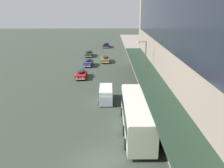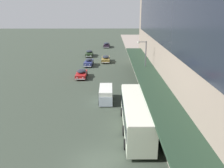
{
  "view_description": "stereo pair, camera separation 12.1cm",
  "coord_description": "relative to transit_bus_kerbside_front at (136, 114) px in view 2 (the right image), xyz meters",
  "views": [
    {
      "loc": [
        1.1,
        -17.63,
        12.57
      ],
      "look_at": [
        1.54,
        15.68,
        1.88
      ],
      "focal_mm": 40.0,
      "sensor_mm": 36.0,
      "label": 1
    },
    {
      "loc": [
        1.22,
        -17.63,
        12.57
      ],
      "look_at": [
        1.54,
        15.68,
        1.88
      ],
      "focal_mm": 40.0,
      "sensor_mm": 36.0,
      "label": 2
    }
  ],
  "objects": [
    {
      "name": "ground",
      "position": [
        -3.89,
        -5.52,
        -1.92
      ],
      "size": [
        240.0,
        240.0,
        0.0
      ],
      "primitive_type": "plane",
      "color": "#353F34"
    },
    {
      "name": "transit_bus_kerbside_front",
      "position": [
        0.0,
        0.0,
        0.0
      ],
      "size": [
        2.82,
        11.05,
        3.35
      ],
      "color": "beige",
      "rests_on": "ground"
    },
    {
      "name": "sedan_second_near",
      "position": [
        -7.83,
        39.29,
        -1.17
      ],
      "size": [
        1.97,
        4.77,
        1.5
      ],
      "color": "#23371C",
      "rests_on": "ground"
    },
    {
      "name": "sedan_trailing_near",
      "position": [
        -7.73,
        19.89,
        -1.19
      ],
      "size": [
        1.94,
        4.55,
        1.46
      ],
      "color": "#A81A1A",
      "rests_on": "ground"
    },
    {
      "name": "sedan_lead_mid",
      "position": [
        -3.59,
        52.89,
        -1.16
      ],
      "size": [
        1.99,
        4.75,
        1.54
      ],
      "color": "black",
      "rests_on": "ground"
    },
    {
      "name": "sedan_far_back",
      "position": [
        -3.58,
        32.55,
        -1.17
      ],
      "size": [
        1.94,
        4.83,
        1.51
      ],
      "color": "olive",
      "rests_on": "ground"
    },
    {
      "name": "sedan_trailing_mid",
      "position": [
        -7.14,
        28.93,
        -1.13
      ],
      "size": [
        1.92,
        4.49,
        1.59
      ],
      "color": "navy",
      "rests_on": "ground"
    },
    {
      "name": "vw_van",
      "position": [
        -3.2,
        8.44,
        -0.82
      ],
      "size": [
        1.91,
        4.55,
        1.96
      ],
      "color": "#AEB9C7",
      "rests_on": "ground"
    },
    {
      "name": "pedestrian_at_kerb",
      "position": [
        2.71,
        -4.76,
        -0.74
      ],
      "size": [
        0.59,
        0.35,
        1.86
      ],
      "color": "black",
      "rests_on": "sidewalk_kerb"
    },
    {
      "name": "street_lamp",
      "position": [
        2.63,
        14.09,
        2.38
      ],
      "size": [
        1.5,
        0.28,
        7.15
      ],
      "color": "#4C4C51",
      "rests_on": "sidewalk_kerb"
    },
    {
      "name": "fire_hydrant",
      "position": [
        2.99,
        3.56,
        -1.42
      ],
      "size": [
        0.2,
        0.4,
        0.7
      ],
      "color": "red",
      "rests_on": "sidewalk_kerb"
    }
  ]
}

